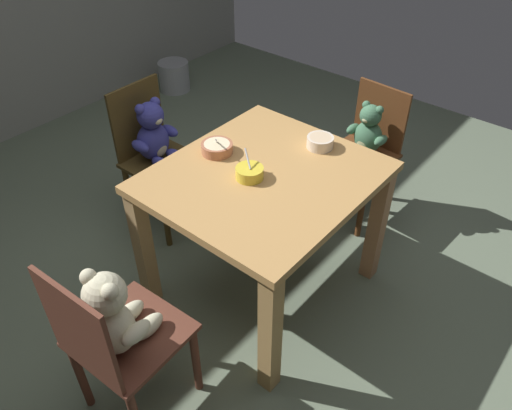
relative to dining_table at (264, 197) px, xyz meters
name	(u,v)px	position (x,y,z in m)	size (l,w,h in m)	color
ground_plane	(263,287)	(0.00, 0.00, -0.63)	(5.20, 5.20, 0.04)	#616E58
dining_table	(264,197)	(0.00, 0.00, 0.00)	(1.00, 0.91, 0.75)	#B7864A
teddy_chair_far_center	(155,144)	(0.05, 0.86, -0.07)	(0.39, 0.39, 0.88)	#473719
teddy_chair_near_left	(115,326)	(-0.91, -0.01, -0.06)	(0.43, 0.42, 0.88)	brown
teddy_chair_near_right	(366,142)	(0.90, -0.05, -0.10)	(0.39, 0.39, 0.83)	#593117
porridge_bowl_terracotta_far_center	(217,148)	(-0.01, 0.29, 0.16)	(0.15, 0.15, 0.13)	#B66D4E
porridge_bowl_yellow_center	(250,172)	(-0.07, 0.03, 0.16)	(0.13, 0.13, 0.12)	yellow
porridge_bowl_cream_near_right	(320,142)	(0.36, -0.07, 0.16)	(0.13, 0.13, 0.06)	beige
metal_pail	(174,76)	(1.35, 2.15, -0.48)	(0.27, 0.27, 0.27)	#93969B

